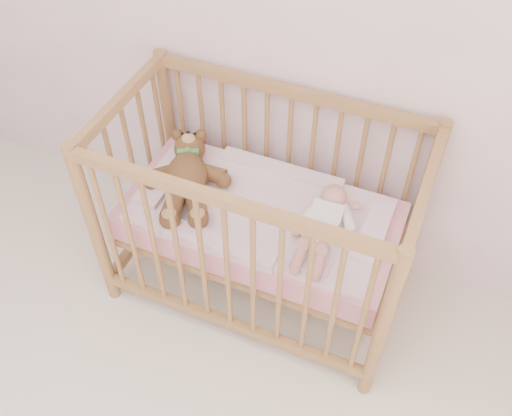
% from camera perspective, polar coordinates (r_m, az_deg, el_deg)
% --- Properties ---
extents(crib, '(1.36, 0.76, 1.00)m').
position_cam_1_polar(crib, '(2.57, 0.43, -1.05)').
color(crib, '#AB8148').
rests_on(crib, floor).
extents(mattress, '(1.22, 0.62, 0.13)m').
position_cam_1_polar(mattress, '(2.58, 0.43, -1.27)').
color(mattress, pink).
rests_on(mattress, crib).
extents(blanket, '(1.10, 0.58, 0.06)m').
position_cam_1_polar(blanket, '(2.53, 0.44, -0.15)').
color(blanket, pink).
rests_on(blanket, mattress).
extents(baby, '(0.27, 0.53, 0.13)m').
position_cam_1_polar(baby, '(2.40, 6.79, -1.29)').
color(baby, white).
rests_on(baby, blanket).
extents(teddy_bear, '(0.61, 0.70, 0.16)m').
position_cam_1_polar(teddy_bear, '(2.57, -6.93, 3.06)').
color(teddy_bear, brown).
rests_on(teddy_bear, blanket).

